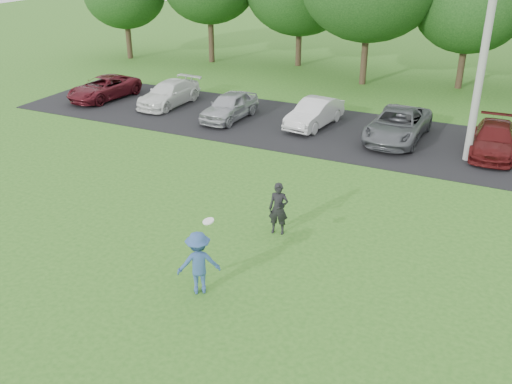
% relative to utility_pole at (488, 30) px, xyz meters
% --- Properties ---
extents(ground, '(100.00, 100.00, 0.00)m').
position_rel_utility_pole_xyz_m(ground, '(-4.78, -12.03, -4.81)').
color(ground, '#2F691E').
rests_on(ground, ground).
extents(parking_lot, '(32.00, 6.50, 0.03)m').
position_rel_utility_pole_xyz_m(parking_lot, '(-4.78, 0.97, -4.80)').
color(parking_lot, black).
rests_on(parking_lot, ground).
extents(utility_pole, '(0.28, 0.28, 9.62)m').
position_rel_utility_pole_xyz_m(utility_pole, '(0.00, 0.00, 0.00)').
color(utility_pole, '#9C9C97').
rests_on(utility_pole, ground).
extents(frisbee_player, '(1.19, 1.09, 2.02)m').
position_rel_utility_pole_xyz_m(frisbee_player, '(-4.75, -11.75, -4.01)').
color(frisbee_player, '#32538D').
rests_on(frisbee_player, ground).
extents(camera_bystander, '(0.63, 0.48, 1.55)m').
position_rel_utility_pole_xyz_m(camera_bystander, '(-4.20, -8.25, -4.04)').
color(camera_bystander, black).
rests_on(camera_bystander, ground).
extents(parked_cars, '(28.26, 4.70, 1.25)m').
position_rel_utility_pole_xyz_m(parked_cars, '(-5.35, 0.97, -4.20)').
color(parked_cars, '#56121B').
rests_on(parked_cars, parking_lot).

